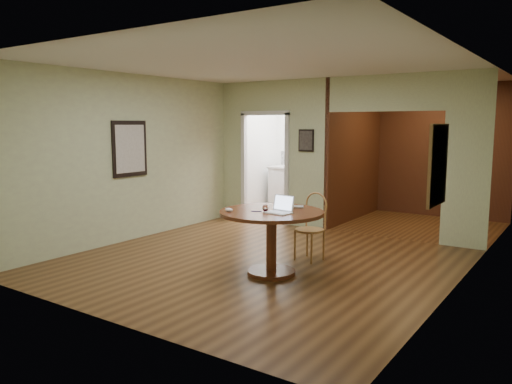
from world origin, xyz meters
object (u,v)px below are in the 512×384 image
Objects in this scene: dining_table at (271,227)px; open_laptop at (281,208)px; closed_laptop at (290,207)px; chair at (312,223)px.

open_laptop is at bearing -14.99° from dining_table.
closed_laptop reaches higher than dining_table.
chair is at bearing 84.12° from dining_table.
open_laptop is 0.91× the size of closed_laptop.
chair is (0.09, 0.91, -0.08)m from dining_table.
chair reaches higher than closed_laptop.
closed_laptop is at bearing 107.93° from open_laptop.
chair is 0.70m from closed_laptop.
dining_table is 1.38× the size of chair.
chair reaches higher than dining_table.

